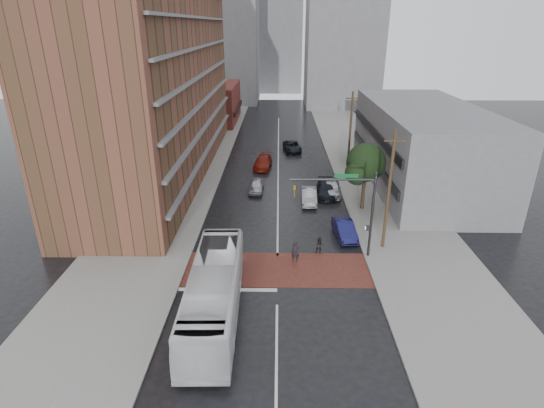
{
  "coord_description": "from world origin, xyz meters",
  "views": [
    {
      "loc": [
        0.05,
        -27.44,
        17.28
      ],
      "look_at": [
        -0.48,
        5.05,
        3.5
      ],
      "focal_mm": 28.0,
      "sensor_mm": 36.0,
      "label": 1
    }
  ],
  "objects_px": {
    "car_travel_a": "(256,186)",
    "car_parked_far": "(332,187)",
    "car_travel_c": "(263,162)",
    "suv_travel": "(292,146)",
    "transit_bus": "(214,292)",
    "car_parked_near": "(345,229)",
    "pedestrian_a": "(295,252)",
    "car_parked_mid": "(326,189)",
    "car_travel_b": "(309,196)",
    "pedestrian_b": "(320,245)"
  },
  "relations": [
    {
      "from": "car_travel_c",
      "to": "car_parked_far",
      "type": "height_order",
      "value": "car_parked_far"
    },
    {
      "from": "car_travel_c",
      "to": "car_parked_mid",
      "type": "distance_m",
      "value": 12.11
    },
    {
      "from": "suv_travel",
      "to": "car_parked_near",
      "type": "relative_size",
      "value": 1.15
    },
    {
      "from": "pedestrian_a",
      "to": "pedestrian_b",
      "type": "height_order",
      "value": "pedestrian_a"
    },
    {
      "from": "car_travel_a",
      "to": "car_travel_b",
      "type": "distance_m",
      "value": 6.53
    },
    {
      "from": "pedestrian_a",
      "to": "car_parked_near",
      "type": "height_order",
      "value": "pedestrian_a"
    },
    {
      "from": "pedestrian_b",
      "to": "suv_travel",
      "type": "height_order",
      "value": "pedestrian_b"
    },
    {
      "from": "transit_bus",
      "to": "car_parked_far",
      "type": "bearing_deg",
      "value": 63.67
    },
    {
      "from": "pedestrian_a",
      "to": "car_parked_far",
      "type": "height_order",
      "value": "pedestrian_a"
    },
    {
      "from": "car_travel_b",
      "to": "pedestrian_a",
      "type": "bearing_deg",
      "value": -97.19
    },
    {
      "from": "transit_bus",
      "to": "suv_travel",
      "type": "relative_size",
      "value": 2.53
    },
    {
      "from": "car_parked_mid",
      "to": "car_travel_c",
      "type": "bearing_deg",
      "value": 128.95
    },
    {
      "from": "car_travel_c",
      "to": "suv_travel",
      "type": "distance_m",
      "value": 8.98
    },
    {
      "from": "pedestrian_a",
      "to": "car_parked_near",
      "type": "bearing_deg",
      "value": 48.17
    },
    {
      "from": "transit_bus",
      "to": "car_travel_c",
      "type": "xyz_separation_m",
      "value": [
        1.97,
        30.6,
        -1.02
      ]
    },
    {
      "from": "car_travel_c",
      "to": "suv_travel",
      "type": "relative_size",
      "value": 1.02
    },
    {
      "from": "transit_bus",
      "to": "car_travel_b",
      "type": "bearing_deg",
      "value": 67.63
    },
    {
      "from": "car_travel_a",
      "to": "car_travel_b",
      "type": "relative_size",
      "value": 0.87
    },
    {
      "from": "car_travel_a",
      "to": "car_parked_far",
      "type": "xyz_separation_m",
      "value": [
        8.33,
        -0.82,
        0.16
      ]
    },
    {
      "from": "transit_bus",
      "to": "car_parked_far",
      "type": "height_order",
      "value": "transit_bus"
    },
    {
      "from": "pedestrian_a",
      "to": "car_parked_near",
      "type": "distance_m",
      "value": 6.29
    },
    {
      "from": "car_travel_b",
      "to": "car_parked_near",
      "type": "relative_size",
      "value": 1.02
    },
    {
      "from": "pedestrian_b",
      "to": "car_parked_far",
      "type": "bearing_deg",
      "value": 85.86
    },
    {
      "from": "car_travel_a",
      "to": "car_parked_mid",
      "type": "bearing_deg",
      "value": -6.59
    },
    {
      "from": "pedestrian_a",
      "to": "pedestrian_b",
      "type": "bearing_deg",
      "value": 38.04
    },
    {
      "from": "car_travel_a",
      "to": "car_travel_c",
      "type": "xyz_separation_m",
      "value": [
        0.45,
        8.56,
        0.08
      ]
    },
    {
      "from": "pedestrian_a",
      "to": "car_travel_c",
      "type": "relative_size",
      "value": 0.35
    },
    {
      "from": "car_parked_near",
      "to": "car_parked_mid",
      "type": "distance_m",
      "value": 9.82
    },
    {
      "from": "car_parked_near",
      "to": "car_parked_far",
      "type": "height_order",
      "value": "car_parked_far"
    },
    {
      "from": "pedestrian_a",
      "to": "car_travel_a",
      "type": "distance_m",
      "value": 15.83
    },
    {
      "from": "car_parked_near",
      "to": "car_parked_mid",
      "type": "relative_size",
      "value": 0.89
    },
    {
      "from": "car_travel_c",
      "to": "pedestrian_b",
      "type": "bearing_deg",
      "value": -70.79
    },
    {
      "from": "pedestrian_a",
      "to": "car_travel_c",
      "type": "xyz_separation_m",
      "value": [
        -3.41,
        23.91,
        -0.16
      ]
    },
    {
      "from": "car_travel_a",
      "to": "car_parked_near",
      "type": "distance_m",
      "value": 13.74
    },
    {
      "from": "car_parked_near",
      "to": "car_travel_a",
      "type": "bearing_deg",
      "value": 121.7
    },
    {
      "from": "car_parked_mid",
      "to": "car_parked_far",
      "type": "distance_m",
      "value": 0.69
    },
    {
      "from": "car_travel_c",
      "to": "suv_travel",
      "type": "xyz_separation_m",
      "value": [
        4.05,
        8.02,
        -0.05
      ]
    },
    {
      "from": "pedestrian_a",
      "to": "car_parked_mid",
      "type": "xyz_separation_m",
      "value": [
        3.87,
        14.23,
        -0.19
      ]
    },
    {
      "from": "pedestrian_a",
      "to": "pedestrian_b",
      "type": "relative_size",
      "value": 1.21
    },
    {
      "from": "car_travel_b",
      "to": "car_parked_near",
      "type": "bearing_deg",
      "value": -69.85
    },
    {
      "from": "car_travel_b",
      "to": "car_travel_a",
      "type": "bearing_deg",
      "value": 152.34
    },
    {
      "from": "car_travel_c",
      "to": "car_parked_near",
      "type": "distance_m",
      "value": 21.02
    },
    {
      "from": "suv_travel",
      "to": "car_travel_b",
      "type": "bearing_deg",
      "value": -93.66
    },
    {
      "from": "car_travel_c",
      "to": "suv_travel",
      "type": "bearing_deg",
      "value": 68.87
    },
    {
      "from": "car_travel_c",
      "to": "car_parked_near",
      "type": "xyz_separation_m",
      "value": [
        7.88,
        -19.49,
        -0.03
      ]
    },
    {
      "from": "car_travel_c",
      "to": "suv_travel",
      "type": "height_order",
      "value": "car_travel_c"
    },
    {
      "from": "transit_bus",
      "to": "car_travel_a",
      "type": "xyz_separation_m",
      "value": [
        1.52,
        22.04,
        -1.1
      ]
    },
    {
      "from": "car_travel_c",
      "to": "car_parked_far",
      "type": "relative_size",
      "value": 1.06
    },
    {
      "from": "transit_bus",
      "to": "pedestrian_b",
      "type": "relative_size",
      "value": 8.5
    },
    {
      "from": "transit_bus",
      "to": "car_parked_mid",
      "type": "xyz_separation_m",
      "value": [
        9.25,
        20.92,
        -1.05
      ]
    }
  ]
}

